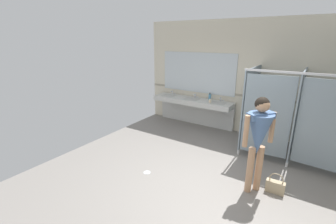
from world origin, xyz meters
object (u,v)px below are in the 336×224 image
person_standing (259,134)px  handbag (275,186)px  paper_cup (210,101)px  soap_dispenser (210,97)px

person_standing → handbag: (0.34, 0.14, -0.93)m
handbag → paper_cup: paper_cup is taller
person_standing → paper_cup: size_ratio=16.32×
person_standing → paper_cup: (-1.72, 2.07, -0.17)m
soap_dispenser → person_standing: bearing=-51.8°
handbag → soap_dispenser: bearing=134.8°
soap_dispenser → paper_cup: 0.33m
person_standing → handbag: bearing=22.5°
soap_dispenser → paper_cup: size_ratio=2.04×
person_standing → soap_dispenser: 3.00m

